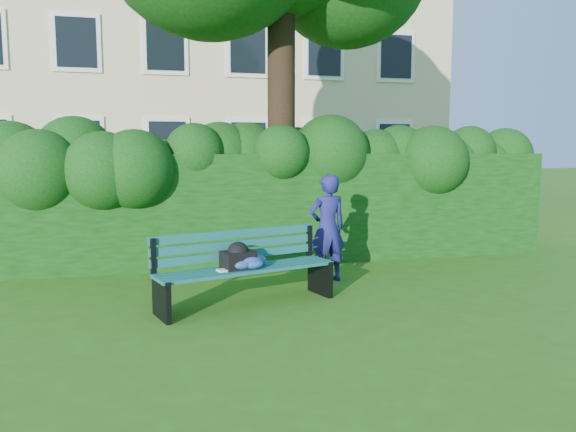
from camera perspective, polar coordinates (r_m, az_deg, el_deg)
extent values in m
plane|color=#365915|center=(7.44, 1.18, -7.82)|extent=(80.00, 80.00, 0.00)
cube|color=beige|center=(21.41, -9.55, 17.84)|extent=(16.00, 8.00, 12.00)
cube|color=white|center=(16.98, -20.30, 6.82)|extent=(1.30, 0.08, 1.60)
cube|color=black|center=(16.94, -20.31, 6.82)|extent=(1.05, 0.04, 1.35)
cube|color=white|center=(16.92, -12.13, 7.09)|extent=(1.30, 0.08, 1.60)
cube|color=black|center=(16.88, -12.12, 7.09)|extent=(1.05, 0.04, 1.35)
cube|color=white|center=(17.20, -4.05, 7.22)|extent=(1.30, 0.08, 1.60)
cube|color=black|center=(17.16, -4.03, 7.22)|extent=(1.05, 0.04, 1.35)
cube|color=white|center=(17.80, 3.63, 7.21)|extent=(1.30, 0.08, 1.60)
cube|color=black|center=(17.76, 3.67, 7.21)|extent=(1.05, 0.04, 1.35)
cube|color=white|center=(18.68, 10.69, 7.09)|extent=(1.30, 0.08, 1.60)
cube|color=black|center=(18.65, 10.74, 7.09)|extent=(1.05, 0.04, 1.35)
cube|color=white|center=(17.23, -20.70, 16.16)|extent=(1.30, 0.08, 1.60)
cube|color=black|center=(17.19, -20.72, 16.19)|extent=(1.05, 0.04, 1.35)
cube|color=white|center=(17.17, -12.37, 16.48)|extent=(1.30, 0.08, 1.60)
cube|color=black|center=(17.13, -12.37, 16.50)|extent=(1.05, 0.04, 1.35)
cube|color=white|center=(17.44, -4.13, 16.46)|extent=(1.30, 0.08, 1.60)
cube|color=black|center=(17.40, -4.11, 16.48)|extent=(1.05, 0.04, 1.35)
cube|color=white|center=(18.03, 3.70, 16.14)|extent=(1.30, 0.08, 1.60)
cube|color=black|center=(17.99, 3.74, 16.16)|extent=(1.05, 0.04, 1.35)
cube|color=white|center=(18.91, 10.88, 15.60)|extent=(1.30, 0.08, 1.60)
cube|color=black|center=(18.87, 10.94, 15.62)|extent=(1.05, 0.04, 1.35)
cube|color=black|center=(9.38, -2.47, 0.82)|extent=(10.00, 1.00, 1.80)
cylinder|color=black|center=(9.52, -0.69, 12.13)|extent=(0.46, 0.46, 5.52)
cube|color=#0E4741|center=(6.61, -3.50, -5.69)|extent=(2.16, 0.71, 0.04)
cube|color=#0E4741|center=(6.72, -3.97, -5.49)|extent=(2.16, 0.71, 0.04)
cube|color=#0E4741|center=(6.82, -4.43, -5.30)|extent=(2.16, 0.71, 0.04)
cube|color=#0E4741|center=(6.93, -4.87, -5.12)|extent=(2.16, 0.71, 0.04)
cube|color=#0E4741|center=(6.97, -5.17, -3.96)|extent=(2.14, 0.65, 0.10)
cube|color=#0E4741|center=(6.96, -5.21, -2.89)|extent=(2.14, 0.65, 0.10)
cube|color=#0E4741|center=(6.95, -5.26, -1.82)|extent=(2.14, 0.65, 0.10)
cube|color=black|center=(6.44, -12.73, -8.31)|extent=(0.20, 0.50, 0.44)
cube|color=black|center=(6.58, -13.53, -4.15)|extent=(0.07, 0.07, 0.45)
cube|color=black|center=(6.34, -12.64, -6.49)|extent=(0.17, 0.42, 0.05)
cube|color=black|center=(7.34, 3.27, -6.26)|extent=(0.20, 0.50, 0.44)
cube|color=black|center=(7.47, 2.18, -2.66)|extent=(0.07, 0.07, 0.45)
cube|color=black|center=(7.25, 3.50, -4.64)|extent=(0.17, 0.42, 0.05)
cube|color=white|center=(6.59, -6.39, -5.49)|extent=(0.21, 0.17, 0.02)
cube|color=black|center=(6.70, -5.09, -4.46)|extent=(0.44, 0.37, 0.21)
imported|color=navy|center=(7.98, 4.02, -1.23)|extent=(0.60, 0.43, 1.53)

